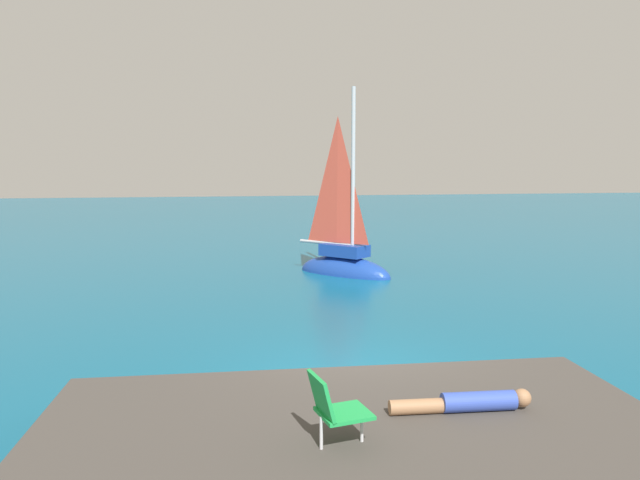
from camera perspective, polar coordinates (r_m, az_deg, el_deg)
name	(u,v)px	position (r m, az deg, el deg)	size (l,w,h in m)	color
ground_plane	(354,377)	(10.63, 3.41, -13.36)	(160.00, 160.00, 0.00)	#0F5675
shore_ledge	(354,449)	(7.26, 3.36, -19.98)	(7.38, 3.60, 0.77)	#423D38
boulder_seaward	(238,417)	(9.09, -8.13, -17.01)	(1.07, 0.85, 0.59)	#423831
boulder_inland	(105,426)	(9.28, -20.56, -16.85)	(1.34, 1.08, 0.74)	#463E39
sailboat_near	(344,263)	(20.77, 2.38, -2.31)	(3.44, 3.75, 7.24)	#193D99
person_sunbather	(468,402)	(7.43, 14.46, -15.30)	(1.76, 0.39, 0.25)	#334CB2
beach_chair	(334,406)	(6.26, 1.40, -16.16)	(0.66, 0.56, 0.80)	green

